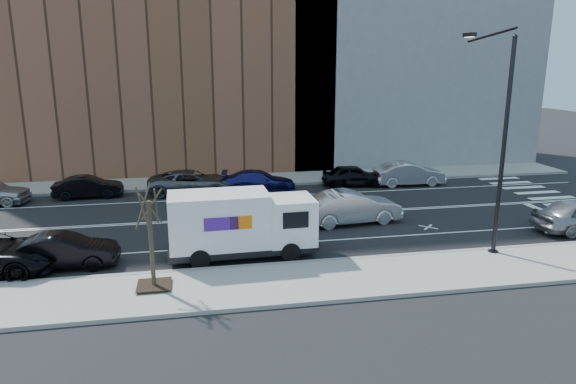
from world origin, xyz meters
name	(u,v)px	position (x,y,z in m)	size (l,w,h in m)	color
ground	(297,215)	(0.00, 0.00, 0.00)	(120.00, 120.00, 0.00)	black
sidewalk_near	(345,279)	(0.00, -8.80, 0.07)	(44.00, 3.60, 0.15)	gray
sidewalk_far	(272,179)	(0.00, 8.80, 0.07)	(44.00, 3.60, 0.15)	gray
curb_near	(332,261)	(0.00, -7.00, 0.08)	(44.00, 0.25, 0.17)	gray
curb_far	(276,185)	(0.00, 7.00, 0.08)	(44.00, 0.25, 0.17)	gray
crosswalk	(560,201)	(16.00, 0.00, 0.00)	(3.00, 14.00, 0.01)	white
road_markings	(297,215)	(0.00, 0.00, 0.00)	(40.00, 8.60, 0.01)	white
bldg_brick	(152,22)	(-8.00, 15.60, 11.00)	(26.00, 10.00, 22.00)	brown
bldg_concrete	(404,0)	(12.00, 15.60, 13.00)	(20.00, 10.00, 26.00)	slate
streetlight	(498,135)	(7.00, -6.91, 5.08)	(0.44, 4.02, 9.34)	black
street_tree	(152,253)	(-7.00, -8.40, 1.45)	(1.20, 1.20, 3.75)	black
fedex_van	(241,223)	(-3.59, -5.60, 1.48)	(6.22, 2.33, 2.81)	black
far_parked_b	(88,187)	(-11.76, 6.02, 0.67)	(1.41, 4.05, 1.34)	black
far_parked_c	(191,182)	(-5.60, 5.92, 0.74)	(2.44, 5.30, 1.47)	#4F5357
far_parked_d	(259,181)	(-1.35, 5.71, 0.68)	(1.89, 4.65, 1.35)	navy
far_parked_e	(354,175)	(5.07, 6.02, 0.71)	(1.68, 4.19, 1.43)	black
far_parked_f	(409,174)	(8.80, 5.59, 0.78)	(1.65, 4.73, 1.56)	#B3B3B8
driving_sedan	(351,207)	(2.42, -1.88, 0.83)	(1.77, 5.07, 1.67)	silver
near_parked_rear_a	(64,251)	(-10.65, -5.48, 0.69)	(1.46, 4.18, 1.38)	black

